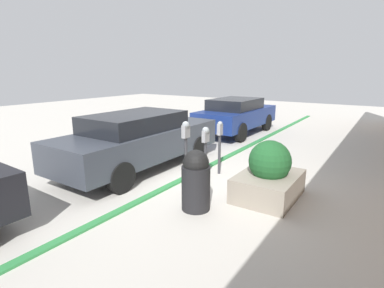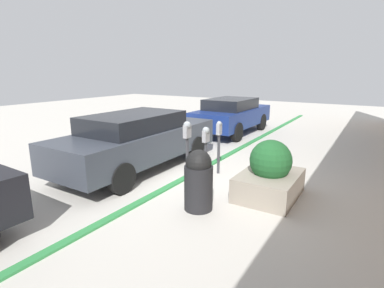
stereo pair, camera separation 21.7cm
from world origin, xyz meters
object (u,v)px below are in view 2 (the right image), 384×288
(parking_meter_middle, at_px, (219,139))
(trash_bin, at_px, (199,180))
(parking_meter_second, at_px, (206,144))
(parked_car_middle, at_px, (138,139))
(planter_box, at_px, (270,175))
(parking_meter_nearest, at_px, (187,144))
(parked_car_rear, at_px, (232,115))

(parking_meter_middle, bearing_deg, trash_bin, -163.16)
(trash_bin, bearing_deg, parking_meter_second, 23.63)
(parking_meter_middle, xyz_separation_m, parked_car_middle, (-0.76, 1.94, -0.08))
(parked_car_middle, distance_m, trash_bin, 2.83)
(parking_meter_second, height_order, parking_meter_middle, parking_meter_middle)
(planter_box, distance_m, parked_car_middle, 3.48)
(parking_meter_nearest, bearing_deg, parking_meter_second, -1.46)
(parking_meter_second, relative_size, planter_box, 0.88)
(planter_box, bearing_deg, parked_car_middle, 90.68)
(parking_meter_nearest, height_order, parking_meter_second, parking_meter_nearest)
(planter_box, height_order, parked_car_middle, parked_car_middle)
(planter_box, distance_m, trash_bin, 1.57)
(planter_box, bearing_deg, parking_meter_nearest, 119.00)
(parking_meter_middle, distance_m, planter_box, 1.74)
(parking_meter_second, height_order, trash_bin, parking_meter_second)
(parking_meter_nearest, xyz_separation_m, trash_bin, (-0.45, -0.54, -0.52))
(parking_meter_nearest, distance_m, parked_car_rear, 6.57)
(parking_meter_nearest, relative_size, trash_bin, 1.36)
(parking_meter_second, xyz_separation_m, trash_bin, (-1.18, -0.52, -0.37))
(planter_box, xyz_separation_m, parked_car_rear, (5.48, 3.35, 0.31))
(parking_meter_second, bearing_deg, planter_box, -86.79)
(parking_meter_middle, xyz_separation_m, planter_box, (-0.72, -1.53, -0.41))
(parking_meter_middle, height_order, parked_car_rear, parked_car_rear)
(parked_car_middle, xyz_separation_m, parked_car_rear, (5.52, -0.12, -0.01))
(parking_meter_second, height_order, planter_box, parking_meter_second)
(parking_meter_second, distance_m, parked_car_middle, 2.03)
(parked_car_rear, bearing_deg, planter_box, -147.98)
(parking_meter_nearest, height_order, trash_bin, parking_meter_nearest)
(parking_meter_middle, distance_m, trash_bin, 2.10)
(parking_meter_nearest, distance_m, parked_car_middle, 2.16)
(parking_meter_second, xyz_separation_m, parking_meter_middle, (0.80, 0.08, -0.06))
(parking_meter_second, relative_size, parked_car_middle, 0.28)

